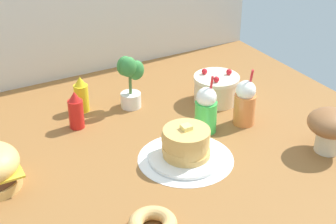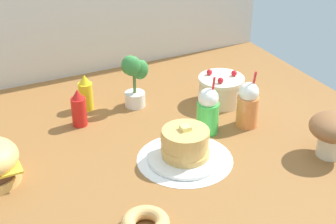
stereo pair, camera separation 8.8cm
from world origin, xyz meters
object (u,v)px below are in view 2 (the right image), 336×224
object	(u,v)px
layer_cake	(221,90)
orange_float_cup	(248,105)
ketchup_bottle	(79,109)
mustard_bottle	(86,93)
mushroom_stool	(333,131)
cream_soda_cup	(208,111)
pancake_stack	(185,146)
donut_chocolate	(145,223)
potted_plant	(134,79)

from	to	relation	value
layer_cake	orange_float_cup	xyz separation A→B (m)	(-0.01, -0.24, 0.04)
ketchup_bottle	layer_cake	bearing A→B (deg)	-7.73
mustard_bottle	mushroom_stool	size ratio (longest dim) A/B	0.91
orange_float_cup	mushroom_stool	distance (m)	0.38
cream_soda_cup	orange_float_cup	size ratio (longest dim) A/B	1.00
pancake_stack	layer_cake	bearing A→B (deg)	43.03
ketchup_bottle	donut_chocolate	xyz separation A→B (m)	(-0.02, -0.75, -0.05)
layer_cake	mustard_bottle	bearing A→B (deg)	159.58
mustard_bottle	potted_plant	distance (m)	0.24
mustard_bottle	potted_plant	bearing A→B (deg)	-18.95
layer_cake	potted_plant	size ratio (longest dim) A/B	0.82
orange_float_cup	donut_chocolate	xyz separation A→B (m)	(-0.68, -0.42, -0.08)
orange_float_cup	donut_chocolate	world-z (taller)	orange_float_cup
donut_chocolate	mushroom_stool	distance (m)	0.85
mustard_bottle	potted_plant	xyz separation A→B (m)	(0.22, -0.07, 0.06)
potted_plant	mushroom_stool	size ratio (longest dim) A/B	1.39
donut_chocolate	potted_plant	bearing A→B (deg)	69.18
pancake_stack	cream_soda_cup	bearing A→B (deg)	38.15
cream_soda_cup	mustard_bottle	bearing A→B (deg)	132.94
cream_soda_cup	orange_float_cup	bearing A→B (deg)	-8.63
mustard_bottle	cream_soda_cup	distance (m)	0.59
orange_float_cup	mushroom_stool	xyz separation A→B (m)	(0.17, -0.35, 0.01)
ketchup_bottle	mustard_bottle	bearing A→B (deg)	60.52
pancake_stack	orange_float_cup	size ratio (longest dim) A/B	1.13
pancake_stack	mustard_bottle	bearing A→B (deg)	110.38
ketchup_bottle	orange_float_cup	size ratio (longest dim) A/B	0.67
cream_soda_cup	orange_float_cup	distance (m)	0.19
mustard_bottle	potted_plant	world-z (taller)	potted_plant
pancake_stack	orange_float_cup	world-z (taller)	orange_float_cup
layer_cake	donut_chocolate	size ratio (longest dim) A/B	1.34
ketchup_bottle	orange_float_cup	distance (m)	0.74
ketchup_bottle	donut_chocolate	size ratio (longest dim) A/B	1.08
orange_float_cup	layer_cake	bearing A→B (deg)	87.53
ketchup_bottle	orange_float_cup	bearing A→B (deg)	-26.46
ketchup_bottle	mustard_bottle	size ratio (longest dim) A/B	1.00
cream_soda_cup	ketchup_bottle	bearing A→B (deg)	147.70
pancake_stack	orange_float_cup	distance (m)	0.39
mustard_bottle	mushroom_stool	bearing A→B (deg)	-46.99
layer_cake	mustard_bottle	distance (m)	0.64
donut_chocolate	mushroom_stool	bearing A→B (deg)	5.01
orange_float_cup	potted_plant	xyz separation A→B (m)	(-0.37, 0.39, 0.04)
mustard_bottle	ketchup_bottle	bearing A→B (deg)	-119.48
donut_chocolate	potted_plant	xyz separation A→B (m)	(0.31, 0.81, 0.12)
potted_plant	mustard_bottle	bearing A→B (deg)	161.05
mushroom_stool	orange_float_cup	bearing A→B (deg)	115.53
layer_cake	orange_float_cup	world-z (taller)	orange_float_cup
mustard_bottle	potted_plant	size ratio (longest dim) A/B	0.66
orange_float_cup	mushroom_stool	bearing A→B (deg)	-64.47
layer_cake	orange_float_cup	bearing A→B (deg)	-92.47
mustard_bottle	pancake_stack	bearing A→B (deg)	-69.62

